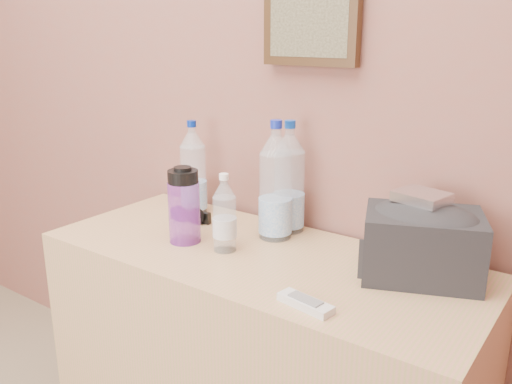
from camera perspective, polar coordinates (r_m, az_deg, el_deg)
picture_frame at (r=1.60m, az=5.77°, el=17.54°), size 0.30×0.03×0.25m
dresser at (r=1.70m, az=0.21°, el=-18.63°), size 1.25×0.52×0.78m
pet_large_a at (r=1.82m, az=-6.62°, el=2.07°), size 0.08×0.08×0.31m
pet_large_b at (r=1.58m, az=2.07°, el=0.53°), size 0.10×0.10×0.35m
pet_large_c at (r=1.64m, az=3.50°, el=0.94°), size 0.09×0.09×0.34m
pet_small at (r=1.50m, az=-3.33°, el=-2.67°), size 0.06×0.06×0.22m
nalgene_bottle at (r=1.57m, az=-7.58°, el=-1.40°), size 0.09×0.09×0.22m
sunglasses at (r=1.76m, az=-6.91°, el=-2.49°), size 0.15×0.08×0.04m
ac_remote at (r=1.24m, az=5.22°, el=-11.59°), size 0.14×0.06×0.02m
toiletry_bag at (r=1.40m, az=17.13°, el=-4.98°), size 0.33×0.29×0.19m
foil_packet at (r=1.39m, az=17.06°, el=-0.50°), size 0.14×0.12×0.02m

